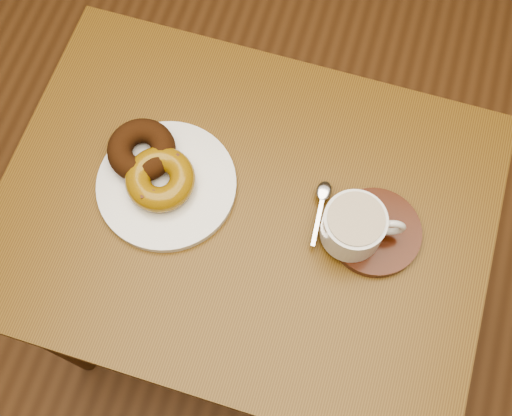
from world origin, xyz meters
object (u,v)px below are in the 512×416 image
(donut_plate, at_px, (167,185))
(saucer, at_px, (375,232))
(coffee_cup, at_px, (354,226))
(cafe_table, at_px, (245,233))

(donut_plate, relative_size, saucer, 1.56)
(donut_plate, bearing_deg, coffee_cup, 0.34)
(cafe_table, bearing_deg, donut_plate, 179.53)
(cafe_table, relative_size, donut_plate, 3.52)
(saucer, height_order, coffee_cup, coffee_cup)
(donut_plate, height_order, saucer, saucer)
(donut_plate, relative_size, coffee_cup, 1.80)
(cafe_table, relative_size, coffee_cup, 6.33)
(cafe_table, distance_m, donut_plate, 0.18)
(coffee_cup, bearing_deg, cafe_table, 167.66)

